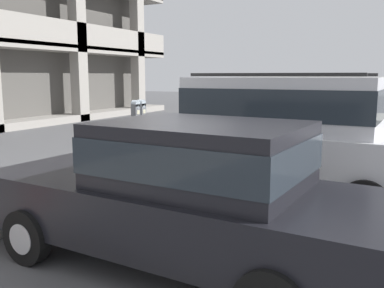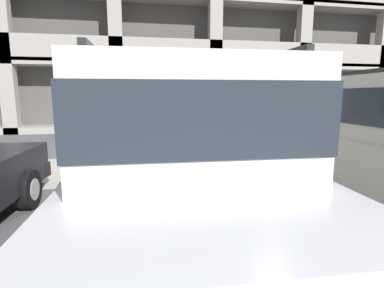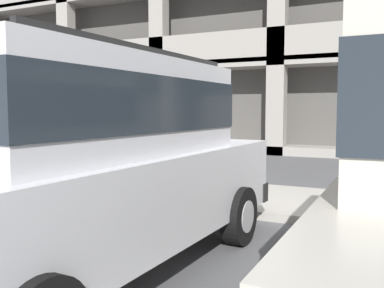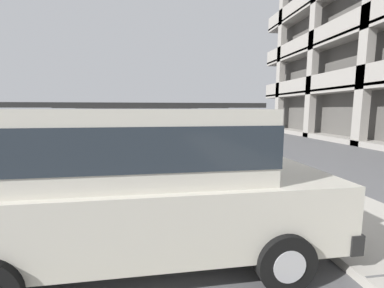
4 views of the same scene
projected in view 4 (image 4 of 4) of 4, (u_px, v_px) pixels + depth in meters
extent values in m
cube|color=#565659|center=(235.00, 186.00, 6.75)|extent=(80.00, 80.00, 0.10)
cube|color=#ADA89E|center=(281.00, 180.00, 6.93)|extent=(40.00, 2.20, 0.12)
cube|color=#606060|center=(214.00, 142.00, 14.76)|extent=(0.03, 2.16, 0.00)
cube|color=#606060|center=(235.00, 153.00, 10.84)|extent=(0.03, 2.16, 0.00)
cube|color=#606060|center=(281.00, 178.00, 6.92)|extent=(0.03, 2.16, 0.00)
cube|color=#DBD16B|center=(171.00, 156.00, 10.94)|extent=(0.12, 4.80, 0.01)
cube|color=#DBD16B|center=(177.00, 173.00, 8.01)|extent=(0.12, 4.80, 0.01)
cube|color=#DBD16B|center=(190.00, 209.00, 5.08)|extent=(0.12, 4.80, 0.01)
cube|color=silver|center=(144.00, 159.00, 6.45)|extent=(1.98, 4.75, 0.80)
cube|color=silver|center=(141.00, 126.00, 6.34)|extent=(1.71, 2.96, 0.84)
cube|color=#232B33|center=(141.00, 126.00, 6.33)|extent=(1.73, 2.99, 0.46)
cube|color=black|center=(233.00, 167.00, 6.75)|extent=(1.88, 0.22, 0.24)
cube|color=black|center=(48.00, 172.00, 6.23)|extent=(1.88, 0.22, 0.24)
cube|color=silver|center=(242.00, 158.00, 6.15)|extent=(0.24, 0.04, 0.14)
cube|color=silver|center=(230.00, 150.00, 7.27)|extent=(0.24, 0.04, 0.14)
cylinder|color=black|center=(207.00, 182.00, 5.78)|extent=(0.22, 0.67, 0.66)
cylinder|color=#B2B2B7|center=(207.00, 182.00, 5.78)|extent=(0.23, 0.37, 0.36)
cylinder|color=black|center=(197.00, 165.00, 7.56)|extent=(0.22, 0.67, 0.66)
cylinder|color=#B2B2B7|center=(197.00, 165.00, 7.56)|extent=(0.23, 0.37, 0.36)
cylinder|color=black|center=(72.00, 187.00, 5.45)|extent=(0.22, 0.67, 0.66)
cylinder|color=#B2B2B7|center=(72.00, 187.00, 5.45)|extent=(0.23, 0.37, 0.36)
cylinder|color=black|center=(95.00, 168.00, 7.23)|extent=(0.22, 0.67, 0.66)
cylinder|color=#B2B2B7|center=(95.00, 168.00, 7.23)|extent=(0.23, 0.37, 0.36)
cube|color=black|center=(138.00, 107.00, 5.60)|extent=(0.13, 2.62, 0.05)
cube|color=black|center=(143.00, 108.00, 6.95)|extent=(0.13, 2.62, 0.05)
cube|color=black|center=(155.00, 147.00, 9.44)|extent=(1.98, 4.50, 0.60)
cube|color=black|center=(146.00, 130.00, 9.33)|extent=(1.62, 2.07, 0.64)
cube|color=#232B33|center=(146.00, 130.00, 9.33)|extent=(1.64, 2.10, 0.35)
cube|color=black|center=(213.00, 151.00, 9.64)|extent=(1.74, 0.27, 0.24)
cube|color=black|center=(95.00, 152.00, 9.29)|extent=(1.74, 0.27, 0.24)
cube|color=silver|center=(216.00, 146.00, 9.09)|extent=(0.24, 0.05, 0.14)
cube|color=silver|center=(212.00, 143.00, 10.13)|extent=(0.24, 0.05, 0.14)
cylinder|color=black|center=(194.00, 158.00, 8.77)|extent=(0.20, 0.61, 0.60)
cylinder|color=#B2B2B7|center=(194.00, 158.00, 8.77)|extent=(0.20, 0.34, 0.33)
cylinder|color=black|center=(190.00, 151.00, 10.42)|extent=(0.20, 0.61, 0.60)
cylinder|color=#B2B2B7|center=(190.00, 151.00, 10.42)|extent=(0.20, 0.34, 0.33)
cylinder|color=black|center=(112.00, 160.00, 8.55)|extent=(0.20, 0.61, 0.60)
cylinder|color=#B2B2B7|center=(112.00, 160.00, 8.55)|extent=(0.20, 0.34, 0.33)
cylinder|color=black|center=(122.00, 152.00, 10.20)|extent=(0.20, 0.61, 0.60)
cylinder|color=#B2B2B7|center=(122.00, 152.00, 10.20)|extent=(0.20, 0.34, 0.33)
cube|color=beige|center=(149.00, 204.00, 3.39)|extent=(1.87, 4.71, 0.80)
cube|color=beige|center=(144.00, 142.00, 3.28)|extent=(1.64, 2.93, 0.84)
cube|color=#232B33|center=(144.00, 141.00, 3.27)|extent=(1.66, 2.95, 0.46)
cube|color=black|center=(308.00, 213.00, 3.78)|extent=(1.88, 0.17, 0.24)
cube|color=silver|center=(341.00, 204.00, 3.18)|extent=(0.24, 0.03, 0.14)
cube|color=silver|center=(292.00, 179.00, 4.30)|extent=(0.24, 0.03, 0.14)
cylinder|color=black|center=(285.00, 261.00, 2.78)|extent=(0.20, 0.66, 0.66)
cylinder|color=#B2B2B7|center=(285.00, 261.00, 2.78)|extent=(0.22, 0.36, 0.36)
cylinder|color=black|center=(233.00, 202.00, 4.55)|extent=(0.20, 0.66, 0.66)
cylinder|color=#B2B2B7|center=(233.00, 202.00, 4.55)|extent=(0.22, 0.36, 0.36)
cylinder|color=black|center=(59.00, 212.00, 4.11)|extent=(0.20, 0.66, 0.66)
cylinder|color=#B2B2B7|center=(59.00, 212.00, 4.11)|extent=(0.22, 0.36, 0.36)
cube|color=black|center=(140.00, 105.00, 2.54)|extent=(0.07, 2.62, 0.05)
cube|color=black|center=(145.00, 107.00, 3.89)|extent=(0.07, 2.62, 0.05)
cylinder|color=#47474C|center=(245.00, 158.00, 6.93)|extent=(0.07, 0.07, 1.07)
cube|color=#47474C|center=(246.00, 137.00, 6.85)|extent=(0.28, 0.06, 0.06)
cube|color=#515459|center=(245.00, 132.00, 6.93)|extent=(0.15, 0.11, 0.22)
cylinder|color=#8C99A3|center=(245.00, 128.00, 6.92)|extent=(0.15, 0.11, 0.15)
cube|color=#B7B293|center=(243.00, 133.00, 6.93)|extent=(0.08, 0.01, 0.08)
cube|color=#515459|center=(247.00, 133.00, 6.74)|extent=(0.15, 0.11, 0.22)
cylinder|color=#8C99A3|center=(248.00, 128.00, 6.72)|extent=(0.15, 0.11, 0.15)
cube|color=#B7B293|center=(245.00, 134.00, 6.73)|extent=(0.08, 0.01, 0.08)
cube|color=gray|center=(281.00, 62.00, 22.02)|extent=(0.60, 0.50, 12.00)
cube|color=gray|center=(314.00, 50.00, 17.54)|extent=(0.60, 0.50, 12.00)
cube|color=gray|center=(368.00, 29.00, 13.06)|extent=(0.60, 0.50, 12.00)
cylinder|color=red|center=(215.00, 144.00, 11.73)|extent=(0.20, 0.20, 0.55)
sphere|color=red|center=(215.00, 137.00, 11.68)|extent=(0.18, 0.18, 0.18)
cylinder|color=red|center=(212.00, 143.00, 11.70)|extent=(0.08, 0.10, 0.08)
cylinder|color=red|center=(216.00, 144.00, 11.58)|extent=(0.10, 0.07, 0.07)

